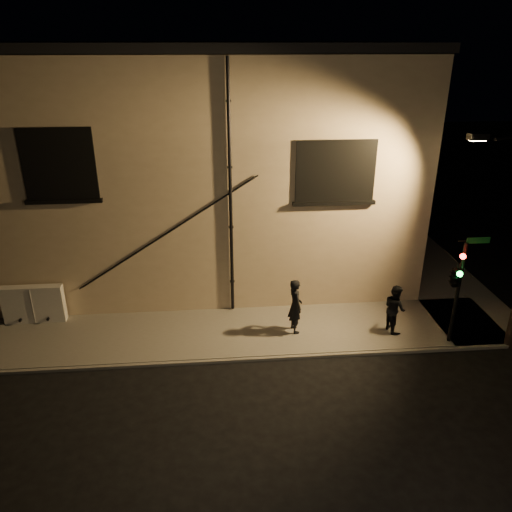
{
  "coord_description": "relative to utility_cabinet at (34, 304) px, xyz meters",
  "views": [
    {
      "loc": [
        -2.36,
        -12.51,
        8.89
      ],
      "look_at": [
        -1.08,
        1.8,
        2.63
      ],
      "focal_mm": 35.0,
      "sensor_mm": 36.0,
      "label": 1
    }
  ],
  "objects": [
    {
      "name": "ground",
      "position": [
        8.45,
        -2.7,
        -0.77
      ],
      "size": [
        90.0,
        90.0,
        0.0
      ],
      "primitive_type": "plane",
      "color": "black"
    },
    {
      "name": "sidewalk",
      "position": [
        9.68,
        1.69,
        -0.71
      ],
      "size": [
        21.0,
        16.0,
        0.12
      ],
      "color": "#65615B",
      "rests_on": "ground"
    },
    {
      "name": "building",
      "position": [
        5.45,
        6.29,
        3.63
      ],
      "size": [
        16.2,
        12.23,
        8.8
      ],
      "color": "#C6AE8E",
      "rests_on": "ground"
    },
    {
      "name": "utility_cabinet",
      "position": [
        0.0,
        0.0,
        0.0
      ],
      "size": [
        1.99,
        0.34,
        1.31
      ],
      "primitive_type": "cube",
      "color": "silver",
      "rests_on": "sidewalk"
    },
    {
      "name": "pedestrian_a",
      "position": [
        8.6,
        -1.37,
        0.27
      ],
      "size": [
        0.56,
        0.74,
        1.84
      ],
      "primitive_type": "imported",
      "rotation": [
        0.0,
        0.0,
        1.76
      ],
      "color": "black",
      "rests_on": "sidewalk"
    },
    {
      "name": "pedestrian_b",
      "position": [
        11.81,
        -1.6,
        0.15
      ],
      "size": [
        0.75,
        0.88,
        1.61
      ],
      "primitive_type": "imported",
      "rotation": [
        0.0,
        0.0,
        1.76
      ],
      "color": "black",
      "rests_on": "sidewalk"
    },
    {
      "name": "traffic_signal",
      "position": [
        13.18,
        -2.5,
        1.7
      ],
      "size": [
        1.17,
        2.03,
        3.49
      ],
      "color": "black",
      "rests_on": "sidewalk"
    }
  ]
}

